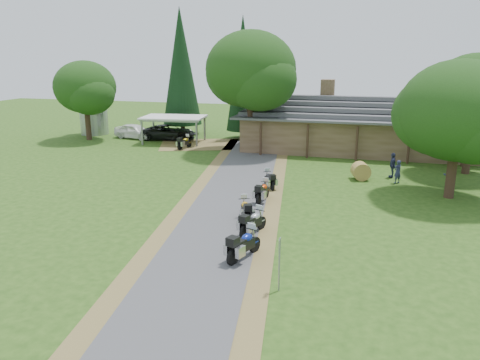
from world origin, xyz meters
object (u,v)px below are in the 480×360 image
(carport, at_px, (174,130))
(car_dark_suv, at_px, (169,128))
(silo, at_px, (93,107))
(motorcycle_carport_a, at_px, (184,142))
(lodge, at_px, (359,123))
(motorcycle_row_c, at_px, (246,209))
(motorcycle_row_a, at_px, (244,243))
(hay_bale, at_px, (361,171))
(motorcycle_row_d, at_px, (263,191))
(car_white_sedan, at_px, (135,129))
(motorcycle_row_e, at_px, (269,179))
(motorcycle_row_b, at_px, (253,221))

(carport, xyz_separation_m, car_dark_suv, (-1.20, 1.44, -0.15))
(silo, height_order, carport, silo)
(motorcycle_carport_a, bearing_deg, lodge, -63.93)
(lodge, relative_size, motorcycle_row_c, 11.50)
(motorcycle_row_a, bearing_deg, car_dark_suv, 49.99)
(motorcycle_carport_a, bearing_deg, car_dark_suv, 52.05)
(motorcycle_row_c, distance_m, hay_bale, 11.60)
(motorcycle_row_d, relative_size, hay_bale, 1.57)
(car_white_sedan, distance_m, motorcycle_row_d, 24.60)
(lodge, relative_size, car_white_sedan, 3.74)
(car_dark_suv, xyz_separation_m, motorcycle_carport_a, (3.32, -4.10, -0.50))
(motorcycle_row_e, bearing_deg, motorcycle_row_a, 157.28)
(motorcycle_row_a, xyz_separation_m, motorcycle_row_b, (-0.30, 2.87, -0.05))
(car_white_sedan, xyz_separation_m, motorcycle_row_a, (18.34, -25.49, -0.26))
(motorcycle_row_b, xyz_separation_m, motorcycle_row_c, (-0.81, 1.69, -0.01))
(motorcycle_row_a, xyz_separation_m, motorcycle_row_e, (-1.20, 11.00, -0.10))
(car_dark_suv, distance_m, motorcycle_row_c, 25.23)
(motorcycle_row_d, xyz_separation_m, motorcycle_row_e, (-0.21, 2.94, -0.05))
(carport, distance_m, motorcycle_carport_a, 3.46)
(carport, xyz_separation_m, motorcycle_row_b, (13.19, -21.52, -0.64))
(car_white_sedan, xyz_separation_m, car_dark_suv, (3.65, 0.33, 0.18))
(motorcycle_row_a, distance_m, motorcycle_row_b, 2.88)
(carport, relative_size, motorcycle_row_e, 3.43)
(silo, bearing_deg, motorcycle_row_c, -44.42)
(motorcycle_row_d, bearing_deg, silo, 56.13)
(carport, height_order, car_white_sedan, carport)
(motorcycle_carport_a, bearing_deg, motorcycle_row_a, -139.32)
(silo, distance_m, motorcycle_row_e, 27.81)
(silo, relative_size, motorcycle_row_a, 2.92)
(car_dark_suv, height_order, hay_bale, car_dark_suv)
(silo, bearing_deg, motorcycle_row_a, -48.36)
(lodge, xyz_separation_m, carport, (-17.50, -0.90, -1.16))
(silo, xyz_separation_m, carport, (10.41, -2.50, -1.68))
(lodge, distance_m, motorcycle_row_c, 21.43)
(car_white_sedan, bearing_deg, motorcycle_carport_a, -106.31)
(motorcycle_row_d, bearing_deg, motorcycle_row_a, -167.55)
(lodge, relative_size, motorcycle_row_a, 10.53)
(motorcycle_row_d, distance_m, hay_bale, 8.61)
(silo, xyz_separation_m, hay_bale, (28.40, -12.18, -2.37))
(lodge, height_order, hay_bale, lodge)
(carport, distance_m, motorcycle_row_c, 23.38)
(motorcycle_row_a, bearing_deg, silo, 61.98)
(car_white_sedan, bearing_deg, motorcycle_row_b, -129.32)
(silo, distance_m, motorcycle_row_a, 36.04)
(car_dark_suv, height_order, motorcycle_row_c, car_dark_suv)
(carport, relative_size, motorcycle_row_a, 2.93)
(lodge, distance_m, motorcycle_row_a, 25.66)
(silo, xyz_separation_m, motorcycle_row_b, (23.60, -24.02, -2.32))
(car_dark_suv, bearing_deg, carport, -147.18)
(lodge, distance_m, silo, 27.96)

